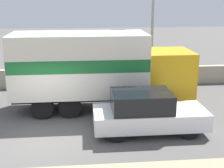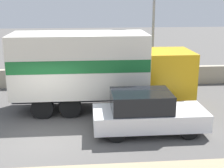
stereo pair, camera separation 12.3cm
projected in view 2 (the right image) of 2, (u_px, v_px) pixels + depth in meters
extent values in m
plane|color=#514F4C|center=(44.00, 139.00, 11.17)|extent=(80.00, 80.00, 0.00)
cube|color=#A39984|center=(58.00, 78.00, 17.53)|extent=(60.00, 0.35, 1.03)
cylinder|color=gray|center=(154.00, 20.00, 16.35)|extent=(0.14, 0.14, 7.48)
cube|color=gold|center=(167.00, 75.00, 14.04)|extent=(2.05, 2.20, 2.20)
cube|color=black|center=(190.00, 65.00, 14.00)|extent=(0.06, 1.87, 0.97)
cube|color=#2D2D33|center=(81.00, 95.00, 13.94)|extent=(5.78, 1.32, 0.25)
cube|color=silver|center=(80.00, 64.00, 13.55)|extent=(5.78, 2.40, 2.63)
cube|color=#19662D|center=(80.00, 61.00, 13.52)|extent=(5.75, 2.42, 0.53)
cylinder|color=black|center=(162.00, 91.00, 15.22)|extent=(0.92, 0.28, 0.92)
cylinder|color=black|center=(172.00, 104.00, 13.44)|extent=(0.92, 0.28, 0.92)
cylinder|color=black|center=(47.00, 94.00, 14.76)|extent=(0.92, 0.28, 0.92)
cylinder|color=black|center=(42.00, 108.00, 12.98)|extent=(0.92, 0.28, 0.92)
cylinder|color=black|center=(72.00, 94.00, 14.86)|extent=(0.92, 0.28, 0.92)
cylinder|color=black|center=(70.00, 107.00, 13.08)|extent=(0.92, 0.28, 0.92)
cube|color=silver|center=(149.00, 118.00, 11.65)|extent=(4.20, 1.73, 0.64)
cube|color=black|center=(141.00, 101.00, 11.44)|extent=(2.18, 1.59, 0.69)
cylinder|color=black|center=(177.00, 115.00, 12.54)|extent=(0.66, 0.20, 0.66)
cylinder|color=black|center=(189.00, 131.00, 11.11)|extent=(0.66, 0.20, 0.66)
cylinder|color=black|center=(113.00, 117.00, 12.33)|extent=(0.66, 0.20, 0.66)
cylinder|color=black|center=(117.00, 133.00, 10.90)|extent=(0.66, 0.20, 0.66)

